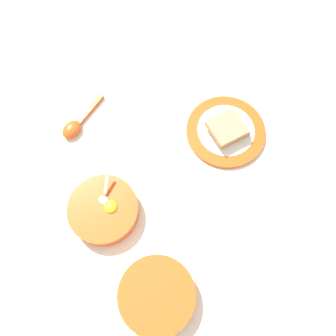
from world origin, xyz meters
The scene contains 6 objects.
ground_plane centered at (0.00, 0.00, 0.00)m, with size 3.00×3.00×0.00m, color silver.
egg_bowl centered at (0.01, -0.14, 0.02)m, with size 0.17×0.17×0.07m.
toast_plate centered at (0.11, 0.23, 0.01)m, with size 0.22×0.22×0.01m.
toast_sandwich centered at (0.11, 0.23, 0.03)m, with size 0.11×0.12×0.03m.
soup_spoon centered at (-0.22, -0.02, 0.01)m, with size 0.05×0.16×0.03m.
congee_bowl centered at (0.24, -0.21, 0.02)m, with size 0.17×0.17×0.04m.
Camera 1 is at (0.25, -0.18, 0.80)m, focal length 35.00 mm.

